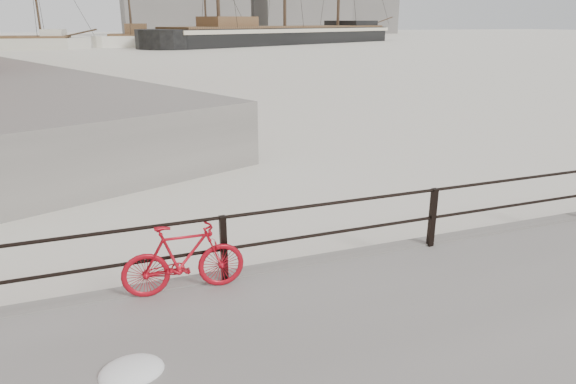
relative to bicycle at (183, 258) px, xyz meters
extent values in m
plane|color=white|center=(4.08, 0.25, -0.85)|extent=(400.00, 400.00, 0.00)
imported|color=#AC0B18|center=(0.00, 0.00, 0.00)|extent=(1.67, 0.31, 1.00)
ellipsoid|color=white|center=(-0.84, -1.54, -0.38)|extent=(0.69, 0.54, 0.25)
cube|color=gray|center=(24.08, 140.25, 8.15)|extent=(32.00, 18.00, 18.00)
cube|color=gray|center=(82.08, 150.25, 6.15)|extent=(20.00, 16.00, 14.00)
camera|label=1|loc=(-0.88, -6.42, 3.07)|focal=32.00mm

